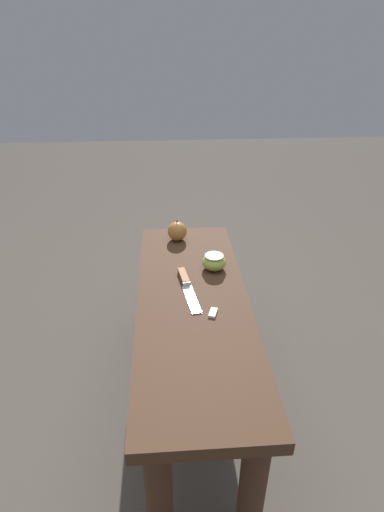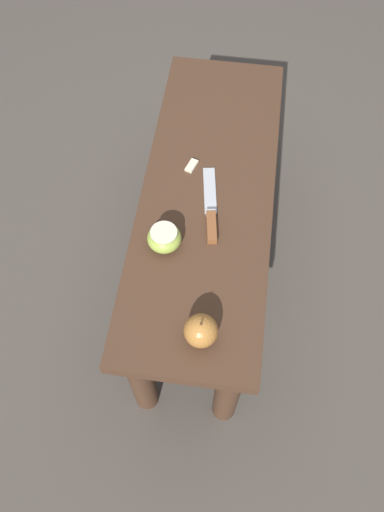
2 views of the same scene
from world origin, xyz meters
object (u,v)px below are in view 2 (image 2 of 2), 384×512
(wooden_bench, at_px, (207,213))
(apple_cut, at_px, (164,238))
(knife, at_px, (211,215))
(apple_whole, at_px, (201,331))

(wooden_bench, relative_size, apple_cut, 12.14)
(knife, height_order, apple_whole, apple_whole)
(wooden_bench, relative_size, knife, 4.28)
(apple_whole, height_order, apple_cut, apple_whole)
(wooden_bench, bearing_deg, apple_whole, 4.80)
(wooden_bench, xyz_separation_m, knife, (0.08, 0.02, 0.11))
(wooden_bench, relative_size, apple_whole, 11.87)
(wooden_bench, height_order, apple_cut, apple_cut)
(knife, xyz_separation_m, apple_whole, (0.33, 0.02, 0.03))
(knife, height_order, apple_cut, apple_cut)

